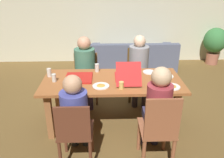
% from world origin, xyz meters
% --- Properties ---
extents(ground_plane, '(20.00, 20.00, 0.00)m').
position_xyz_m(ground_plane, '(0.00, 0.00, 0.00)').
color(ground_plane, brown).
extents(back_wall, '(7.73, 0.12, 2.99)m').
position_xyz_m(back_wall, '(0.00, 3.02, 1.50)').
color(back_wall, beige).
rests_on(back_wall, ground).
extents(dining_table, '(2.03, 0.90, 0.75)m').
position_xyz_m(dining_table, '(0.00, 0.00, 0.65)').
color(dining_table, '#A25D2F').
rests_on(dining_table, ground).
extents(chair_0, '(0.45, 0.40, 0.87)m').
position_xyz_m(chair_0, '(-0.46, 0.85, 0.51)').
color(chair_0, brown).
rests_on(chair_0, ground).
extents(person_0, '(0.36, 0.56, 1.21)m').
position_xyz_m(person_0, '(-0.46, 0.71, 0.72)').
color(person_0, '#352D4E').
rests_on(person_0, ground).
extents(chair_1, '(0.40, 0.42, 0.91)m').
position_xyz_m(chair_1, '(-0.46, -0.90, 0.51)').
color(chair_1, brown).
rests_on(chair_1, ground).
extents(person_1, '(0.31, 0.53, 1.18)m').
position_xyz_m(person_1, '(-0.46, -0.74, 0.70)').
color(person_1, '#3B3E3D').
rests_on(person_1, ground).
extents(chair_2, '(0.39, 0.43, 0.93)m').
position_xyz_m(chair_2, '(0.50, 0.92, 0.49)').
color(chair_2, brown).
rests_on(chair_2, ground).
extents(person_2, '(0.35, 0.56, 1.21)m').
position_xyz_m(person_2, '(0.50, 0.78, 0.72)').
color(person_2, '#39323B').
rests_on(person_2, ground).
extents(chair_3, '(0.41, 0.45, 1.00)m').
position_xyz_m(chair_3, '(0.50, -0.90, 0.52)').
color(chair_3, '#9B5939').
rests_on(chair_3, ground).
extents(person_3, '(0.29, 0.50, 1.26)m').
position_xyz_m(person_3, '(0.50, -0.74, 0.74)').
color(person_3, '#332E4B').
rests_on(person_3, ground).
extents(pizza_box_0, '(0.39, 0.39, 0.03)m').
position_xyz_m(pizza_box_0, '(-0.49, 0.06, 0.77)').
color(pizza_box_0, red).
rests_on(pizza_box_0, dining_table).
extents(pizza_box_1, '(0.35, 0.54, 0.31)m').
position_xyz_m(pizza_box_1, '(0.22, 0.03, 0.80)').
color(pizza_box_1, red).
rests_on(pizza_box_1, dining_table).
extents(plate_0, '(0.20, 0.20, 0.01)m').
position_xyz_m(plate_0, '(0.59, 0.27, 0.76)').
color(plate_0, white).
rests_on(plate_0, dining_table).
extents(plate_1, '(0.23, 0.23, 0.03)m').
position_xyz_m(plate_1, '(-0.16, -0.20, 0.76)').
color(plate_1, white).
rests_on(plate_1, dining_table).
extents(plate_2, '(0.24, 0.24, 0.03)m').
position_xyz_m(plate_2, '(0.80, -0.26, 0.76)').
color(plate_2, white).
rests_on(plate_2, dining_table).
extents(plate_3, '(0.21, 0.21, 0.01)m').
position_xyz_m(plate_3, '(0.82, 0.10, 0.76)').
color(plate_3, white).
rests_on(plate_3, dining_table).
extents(drinking_glass_0, '(0.07, 0.07, 0.13)m').
position_xyz_m(drinking_glass_0, '(-0.94, 0.16, 0.82)').
color(drinking_glass_0, silver).
rests_on(drinking_glass_0, dining_table).
extents(drinking_glass_1, '(0.06, 0.06, 0.12)m').
position_xyz_m(drinking_glass_1, '(-0.83, -0.02, 0.81)').
color(drinking_glass_1, silver).
rests_on(drinking_glass_1, dining_table).
extents(drinking_glass_2, '(0.07, 0.07, 0.13)m').
position_xyz_m(drinking_glass_2, '(-0.23, 0.34, 0.82)').
color(drinking_glass_2, silver).
rests_on(drinking_glass_2, dining_table).
extents(drinking_glass_3, '(0.07, 0.07, 0.10)m').
position_xyz_m(drinking_glass_3, '(0.11, -0.28, 0.80)').
color(drinking_glass_3, '#E1C265').
rests_on(drinking_glass_3, dining_table).
extents(couch, '(2.04, 0.87, 0.72)m').
position_xyz_m(couch, '(0.59, 2.34, 0.26)').
color(couch, slate).
rests_on(couch, ground).
extents(potted_plant, '(0.58, 0.58, 0.95)m').
position_xyz_m(potted_plant, '(2.73, 2.66, 0.58)').
color(potted_plant, '#AC664F').
rests_on(potted_plant, ground).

